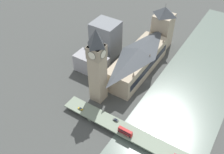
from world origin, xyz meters
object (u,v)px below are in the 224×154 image
(parliament_hall, at_px, (138,60))
(car_northbound_tail, at_px, (80,109))
(clock_tower, at_px, (97,65))
(double_decker_bus_mid, at_px, (125,131))
(car_southbound_lead, at_px, (116,120))
(victoria_tower, at_px, (163,27))
(road_bridge, at_px, (158,147))

(parliament_hall, distance_m, car_northbound_tail, 74.33)
(clock_tower, relative_size, car_northbound_tail, 15.66)
(parliament_hall, height_order, double_decker_bus_mid, parliament_hall)
(clock_tower, xyz_separation_m, car_northbound_tail, (2.43, 22.56, -32.10))
(parliament_hall, distance_m, car_southbound_lead, 69.34)
(parliament_hall, xyz_separation_m, victoria_tower, (0.06, -53.90, 9.22))
(road_bridge, bearing_deg, car_southbound_lead, -5.11)
(victoria_tower, height_order, double_decker_bus_mid, victoria_tower)
(car_northbound_tail, bearing_deg, double_decker_bus_mid, 178.79)
(road_bridge, bearing_deg, victoria_tower, -66.21)
(clock_tower, xyz_separation_m, car_southbound_lead, (-28.12, 16.79, -32.04))
(road_bridge, xyz_separation_m, car_southbound_lead, (37.89, -3.39, 1.57))
(double_decker_bus_mid, bearing_deg, road_bridge, -172.63)
(parliament_hall, relative_size, road_bridge, 0.49)
(clock_tower, relative_size, road_bridge, 0.42)
(parliament_hall, bearing_deg, car_southbound_lead, 104.07)
(victoria_tower, bearing_deg, car_southbound_lead, 97.92)
(parliament_hall, xyz_separation_m, car_southbound_lead, (-16.72, 66.73, -8.70))
(car_northbound_tail, bearing_deg, parliament_hall, -100.80)
(parliament_hall, relative_size, car_northbound_tail, 18.19)
(victoria_tower, relative_size, car_northbound_tail, 11.35)
(car_southbound_lead, bearing_deg, clock_tower, -30.84)
(parliament_hall, distance_m, double_decker_bus_mid, 79.28)
(victoria_tower, bearing_deg, clock_tower, 83.77)
(clock_tower, distance_m, road_bridge, 76.77)
(parliament_hall, relative_size, clock_tower, 1.16)
(victoria_tower, height_order, car_northbound_tail, victoria_tower)
(road_bridge, xyz_separation_m, double_decker_bus_mid, (25.44, 3.29, 3.60))
(victoria_tower, height_order, car_southbound_lead, victoria_tower)
(parliament_hall, xyz_separation_m, road_bridge, (-54.61, 70.12, -10.27))
(double_decker_bus_mid, relative_size, car_southbound_lead, 2.65)
(car_southbound_lead, bearing_deg, victoria_tower, -82.08)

